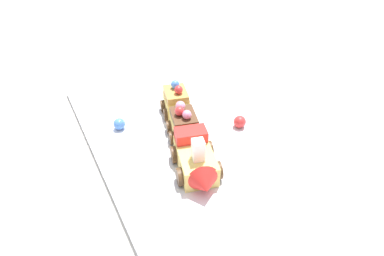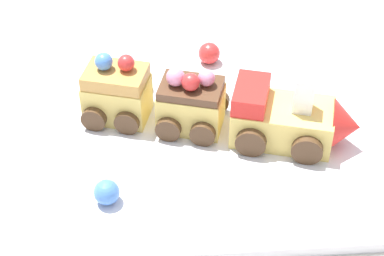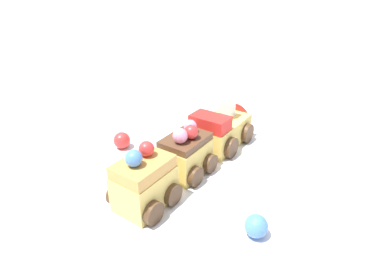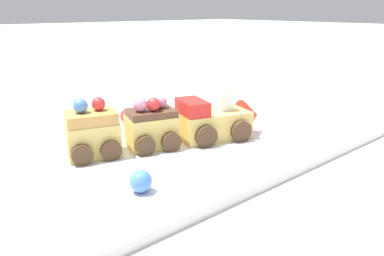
{
  "view_description": "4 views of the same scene",
  "coord_description": "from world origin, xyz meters",
  "px_view_note": "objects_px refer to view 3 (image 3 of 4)",
  "views": [
    {
      "loc": [
        0.39,
        -0.21,
        0.39
      ],
      "look_at": [
        -0.0,
        0.01,
        0.05
      ],
      "focal_mm": 28.0,
      "sensor_mm": 36.0,
      "label": 1
    },
    {
      "loc": [
        -0.07,
        -0.52,
        0.46
      ],
      "look_at": [
        -0.03,
        -0.01,
        0.02
      ],
      "focal_mm": 60.0,
      "sensor_mm": 36.0,
      "label": 2
    },
    {
      "loc": [
        -0.35,
        -0.11,
        0.25
      ],
      "look_at": [
        0.04,
        0.02,
        0.04
      ],
      "focal_mm": 28.0,
      "sensor_mm": 36.0,
      "label": 3
    },
    {
      "loc": [
        -0.31,
        -0.41,
        0.2
      ],
      "look_at": [
        0.03,
        -0.01,
        0.03
      ],
      "focal_mm": 35.0,
      "sensor_mm": 36.0,
      "label": 4
    }
  ],
  "objects_px": {
    "cake_car_chocolate": "(186,154)",
    "gumball_blue": "(256,226)",
    "cake_train_locomotive": "(224,127)",
    "gumball_red": "(121,141)",
    "cake_car_caramel": "(144,183)"
  },
  "relations": [
    {
      "from": "cake_train_locomotive",
      "to": "gumball_blue",
      "type": "relative_size",
      "value": 5.69
    },
    {
      "from": "cake_car_chocolate",
      "to": "gumball_red",
      "type": "xyz_separation_m",
      "value": [
        0.03,
        0.12,
        -0.02
      ]
    },
    {
      "from": "cake_car_chocolate",
      "to": "cake_train_locomotive",
      "type": "bearing_deg",
      "value": 0.07
    },
    {
      "from": "cake_car_chocolate",
      "to": "gumball_blue",
      "type": "relative_size",
      "value": 3.25
    },
    {
      "from": "cake_train_locomotive",
      "to": "gumball_red",
      "type": "distance_m",
      "value": 0.16
    },
    {
      "from": "cake_train_locomotive",
      "to": "cake_car_chocolate",
      "type": "distance_m",
      "value": 0.11
    },
    {
      "from": "cake_train_locomotive",
      "to": "cake_car_chocolate",
      "type": "relative_size",
      "value": 1.75
    },
    {
      "from": "cake_train_locomotive",
      "to": "cake_car_chocolate",
      "type": "height_order",
      "value": "cake_train_locomotive"
    },
    {
      "from": "cake_train_locomotive",
      "to": "cake_car_caramel",
      "type": "xyz_separation_m",
      "value": [
        -0.18,
        0.05,
        0.0
      ]
    },
    {
      "from": "cake_train_locomotive",
      "to": "cake_car_caramel",
      "type": "height_order",
      "value": "cake_train_locomotive"
    },
    {
      "from": "cake_car_chocolate",
      "to": "gumball_red",
      "type": "bearing_deg",
      "value": 92.89
    },
    {
      "from": "cake_car_chocolate",
      "to": "gumball_red",
      "type": "height_order",
      "value": "cake_car_chocolate"
    },
    {
      "from": "cake_car_caramel",
      "to": "gumball_red",
      "type": "xyz_separation_m",
      "value": [
        0.1,
        0.09,
        -0.02
      ]
    },
    {
      "from": "cake_car_chocolate",
      "to": "cake_car_caramel",
      "type": "xyz_separation_m",
      "value": [
        -0.08,
        0.02,
        0.0
      ]
    },
    {
      "from": "cake_car_caramel",
      "to": "cake_car_chocolate",
      "type": "bearing_deg",
      "value": -0.19
    }
  ]
}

